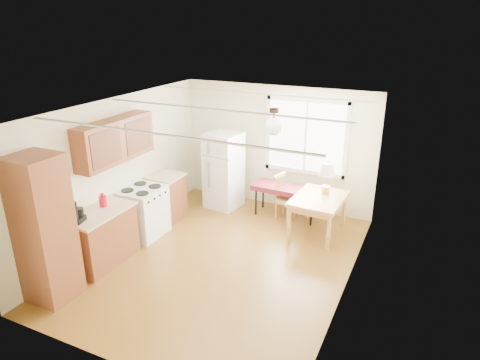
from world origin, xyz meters
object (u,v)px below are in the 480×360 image
Objects in this scene: refrigerator at (224,170)px; bench at (287,190)px; chair at (282,194)px; dining_table at (319,202)px.

refrigerator is 1.37m from bench.
bench is 0.13m from chair.
dining_table is (0.75, -0.43, 0.05)m from bench.
refrigerator reaches higher than bench.
refrigerator is 2.14m from dining_table.
dining_table is (2.10, -0.36, -0.18)m from refrigerator.
refrigerator is at bearing -174.95° from bench.
refrigerator reaches higher than dining_table.
bench is 0.87m from dining_table.
bench is at bearing 79.42° from chair.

